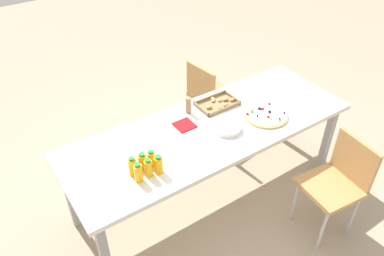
# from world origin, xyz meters

# --- Properties ---
(ground_plane) EXTENTS (12.00, 12.00, 0.00)m
(ground_plane) POSITION_xyz_m (0.00, 0.00, 0.00)
(ground_plane) COLOR tan
(party_table) EXTENTS (2.35, 0.84, 0.76)m
(party_table) POSITION_xyz_m (0.00, 0.00, 0.69)
(party_table) COLOR silver
(party_table) RESTS_ON ground_plane
(chair_far_right) EXTENTS (0.45, 0.45, 0.83)m
(chair_far_right) POSITION_xyz_m (0.53, 0.74, 0.50)
(chair_far_right) COLOR #B7844C
(chair_far_right) RESTS_ON ground_plane
(chair_near_right) EXTENTS (0.44, 0.44, 0.83)m
(chair_near_right) POSITION_xyz_m (0.63, -0.81, 0.50)
(chair_near_right) COLOR #B7844C
(chair_near_right) RESTS_ON ground_plane
(juice_bottle_0) EXTENTS (0.06, 0.06, 0.15)m
(juice_bottle_0) POSITION_xyz_m (-0.73, -0.20, 0.83)
(juice_bottle_0) COLOR #F9AE14
(juice_bottle_0) RESTS_ON party_table
(juice_bottle_1) EXTENTS (0.06, 0.06, 0.14)m
(juice_bottle_1) POSITION_xyz_m (-0.66, -0.20, 0.82)
(juice_bottle_1) COLOR #FAAE14
(juice_bottle_1) RESTS_ON party_table
(juice_bottle_2) EXTENTS (0.06, 0.06, 0.14)m
(juice_bottle_2) POSITION_xyz_m (-0.58, -0.21, 0.82)
(juice_bottle_2) COLOR #F9AD14
(juice_bottle_2) RESTS_ON party_table
(juice_bottle_3) EXTENTS (0.06, 0.06, 0.15)m
(juice_bottle_3) POSITION_xyz_m (-0.74, -0.13, 0.83)
(juice_bottle_3) COLOR #F9AD14
(juice_bottle_3) RESTS_ON party_table
(juice_bottle_4) EXTENTS (0.06, 0.06, 0.14)m
(juice_bottle_4) POSITION_xyz_m (-0.66, -0.12, 0.82)
(juice_bottle_4) COLOR #FAAE14
(juice_bottle_4) RESTS_ON party_table
(juice_bottle_5) EXTENTS (0.06, 0.06, 0.13)m
(juice_bottle_5) POSITION_xyz_m (-0.59, -0.12, 0.82)
(juice_bottle_5) COLOR #FAAE14
(juice_bottle_5) RESTS_ON party_table
(fruit_pizza) EXTENTS (0.36, 0.36, 0.05)m
(fruit_pizza) POSITION_xyz_m (0.46, -0.13, 0.77)
(fruit_pizza) COLOR tan
(fruit_pizza) RESTS_ON party_table
(snack_tray) EXTENTS (0.34, 0.22, 0.04)m
(snack_tray) POSITION_xyz_m (0.24, 0.22, 0.77)
(snack_tray) COLOR olive
(snack_tray) RESTS_ON party_table
(plate_stack) EXTENTS (0.22, 0.22, 0.04)m
(plate_stack) POSITION_xyz_m (0.09, -0.10, 0.78)
(plate_stack) COLOR silver
(plate_stack) RESTS_ON party_table
(napkin_stack) EXTENTS (0.15, 0.15, 0.01)m
(napkin_stack) POSITION_xyz_m (-0.15, 0.13, 0.76)
(napkin_stack) COLOR red
(napkin_stack) RESTS_ON party_table
(cardboard_tube) EXTENTS (0.04, 0.04, 0.14)m
(cardboard_tube) POSITION_xyz_m (-0.03, 0.26, 0.83)
(cardboard_tube) COLOR #9E7A56
(cardboard_tube) RESTS_ON party_table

